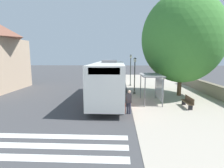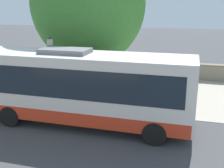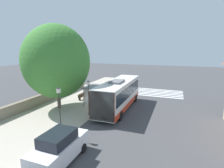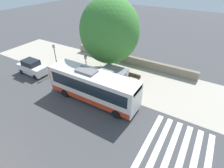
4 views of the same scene
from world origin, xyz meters
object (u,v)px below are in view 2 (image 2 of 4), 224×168
object	(u,v)px
bus	(82,86)
bus_shelter	(115,67)
pedestrian	(164,101)
bench	(146,84)
shade_tree	(88,3)
street_lamp_near	(51,64)

from	to	relation	value
bus	bus_shelter	size ratio (longest dim) A/B	3.29
bus	pedestrian	world-z (taller)	bus
bench	shade_tree	size ratio (longest dim) A/B	0.17
bus_shelter	pedestrian	bearing A→B (deg)	54.94
bench	bus	bearing A→B (deg)	-17.99
bench	bus_shelter	bearing A→B (deg)	-29.89
bus_shelter	pedestrian	distance (m)	3.99
bus	bus_shelter	xyz separation A→B (m)	(-3.83, 0.61, 0.16)
bus_shelter	bus	bearing A→B (deg)	-9.11
street_lamp_near	bench	bearing A→B (deg)	127.41
bench	street_lamp_near	distance (m)	6.51
pedestrian	shade_tree	bearing A→B (deg)	-132.39
bus_shelter	shade_tree	size ratio (longest dim) A/B	0.31
pedestrian	street_lamp_near	xyz separation A→B (m)	(-0.94, -6.67, 1.32)
pedestrian	shade_tree	size ratio (longest dim) A/B	0.17
street_lamp_near	bus_shelter	bearing A→B (deg)	109.98
bus_shelter	shade_tree	xyz separation A→B (m)	(-3.25, -2.83, 3.70)
bus	shade_tree	xyz separation A→B (m)	(-7.07, -2.21, 3.86)
bus	shade_tree	distance (m)	8.36
bus	shade_tree	bearing A→B (deg)	-162.63
pedestrian	shade_tree	world-z (taller)	shade_tree
bus_shelter	pedestrian	size ratio (longest dim) A/B	1.85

